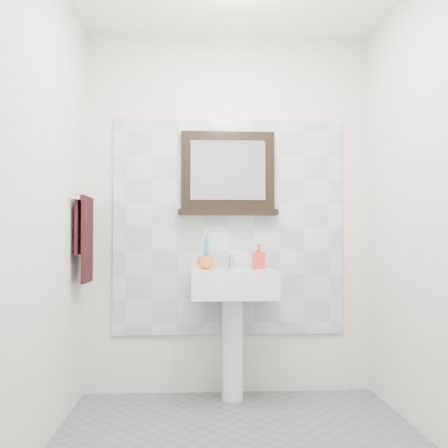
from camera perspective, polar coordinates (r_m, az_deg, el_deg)
The scene contains 12 objects.
back_wall at distance 3.68m, azimuth 0.51°, elevation 1.28°, with size 2.00×0.01×2.50m, color silver.
front_wall at distance 1.50m, azimuth 6.08°, elevation 5.85°, with size 2.00×0.01×2.50m, color silver.
left_wall at distance 2.68m, azimuth -19.71°, elevation 2.55°, with size 0.01×2.20×2.50m, color silver.
right_wall at distance 2.86m, azimuth 22.54°, elevation 2.32°, with size 0.01×2.20×2.50m, color silver.
splashback at distance 3.66m, azimuth 0.52°, elevation -0.27°, with size 1.60×0.02×1.50m, color silver.
pedestal_sink at distance 3.47m, azimuth 1.00°, elevation -8.02°, with size 0.55×0.44×0.96m.
toothbrush_cup at distance 3.54m, azimuth -2.01°, elevation -4.22°, with size 0.11×0.11×0.09m, color orange.
toothbrushes at distance 3.54m, azimuth -1.96°, elevation -2.92°, with size 0.05×0.04×0.21m.
soap_dispenser at distance 3.57m, azimuth 3.78°, elevation -3.56°, with size 0.07×0.08×0.16m, color red.
framed_mirror at distance 3.66m, azimuth 0.41°, elevation 5.30°, with size 0.69×0.11×0.58m.
towel_bar at distance 3.48m, azimuth -15.00°, elevation 2.57°, with size 0.07×0.40×0.03m.
hand_towel at distance 3.46m, azimuth -14.91°, elevation -0.90°, with size 0.06×0.30×0.55m.
Camera 1 is at (-0.24, -2.56, 1.05)m, focal length 42.00 mm.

